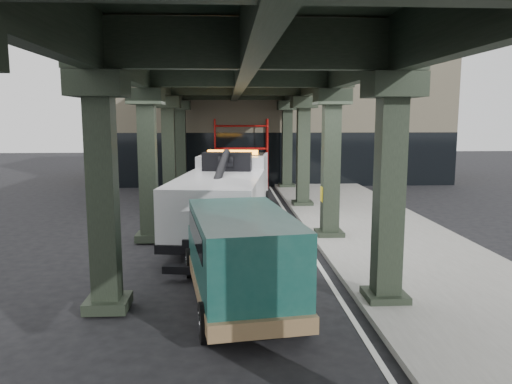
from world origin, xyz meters
name	(u,v)px	position (x,y,z in m)	size (l,w,h in m)	color
ground	(256,257)	(0.00, 0.00, 0.00)	(90.00, 90.00, 0.00)	black
sidewalk	(384,236)	(4.50, 2.00, 0.07)	(5.00, 40.00, 0.15)	gray
lane_stripe	(303,239)	(1.70, 2.00, 0.01)	(0.12, 38.00, 0.01)	silver
viaduct	(240,74)	(-0.40, 2.00, 5.46)	(7.40, 32.00, 6.40)	black
building	(268,119)	(2.00, 20.00, 4.00)	(22.00, 10.00, 8.00)	#C6B793
scaffolding	(241,152)	(0.00, 14.64, 2.11)	(3.08, 0.88, 4.00)	red
tow_truck	(226,193)	(-0.88, 3.06, 1.46)	(3.69, 9.35, 2.99)	black
towed_van	(240,255)	(-0.58, -3.84, 1.14)	(2.70, 5.44, 2.12)	#13453D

